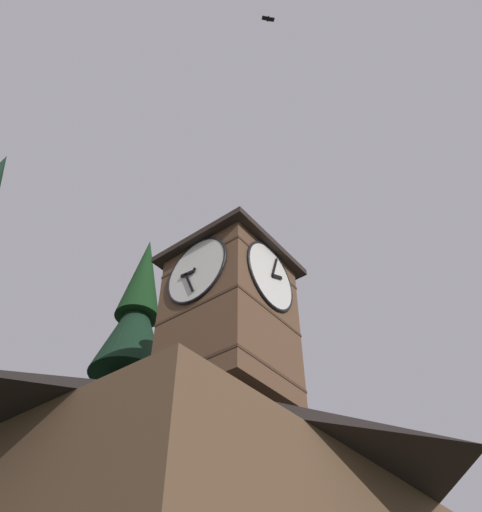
{
  "coord_description": "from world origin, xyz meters",
  "views": [
    {
      "loc": [
        11.56,
        5.88,
        1.38
      ],
      "look_at": [
        -0.05,
        -3.15,
        14.69
      ],
      "focal_mm": 33.82,
      "sensor_mm": 36.0,
      "label": 1
    }
  ],
  "objects": [
    {
      "name": "flying_bird_high",
      "position": [
        5.11,
        2.15,
        20.01
      ],
      "size": [
        0.45,
        0.42,
        0.12
      ],
      "color": "black"
    },
    {
      "name": "pine_tree_behind",
      "position": [
        -0.54,
        -9.92,
        7.91
      ],
      "size": [
        7.13,
        7.13,
        19.92
      ],
      "color": "#473323",
      "rests_on": "ground_plane"
    },
    {
      "name": "clock_tower",
      "position": [
        0.57,
        -3.19,
        11.62
      ],
      "size": [
        4.34,
        4.34,
        8.44
      ],
      "color": "brown",
      "rests_on": "building_main"
    },
    {
      "name": "moon",
      "position": [
        -9.52,
        -31.24,
        15.39
      ],
      "size": [
        1.77,
        1.77,
        1.77
      ],
      "color": "silver"
    }
  ]
}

